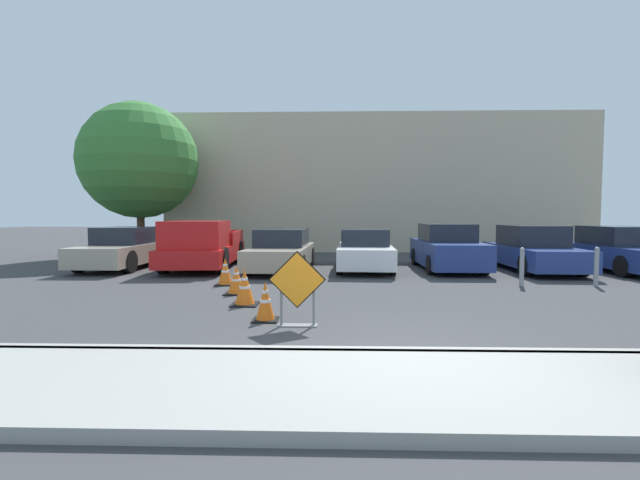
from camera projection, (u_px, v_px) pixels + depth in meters
ground_plane at (357, 266)px, 15.37m from camera, size 96.00×96.00×0.00m
sidewalk_strip at (419, 388)px, 4.34m from camera, size 31.09×2.08×0.14m
curb_lip at (402, 354)px, 5.38m from camera, size 31.09×0.20×0.14m
road_closed_sign at (297, 287)px, 6.94m from camera, size 0.94×0.20×1.25m
traffic_cone_nearest at (265, 301)px, 7.36m from camera, size 0.43×0.43×0.69m
traffic_cone_second at (245, 288)px, 8.64m from camera, size 0.53×0.53×0.72m
traffic_cone_third at (236, 280)px, 9.85m from camera, size 0.53×0.53×0.64m
traffic_cone_fourth at (225, 272)px, 11.11m from camera, size 0.49×0.49×0.71m
parked_car_nearest at (127, 248)px, 14.82m from camera, size 1.85×4.66×1.40m
pickup_truck at (202, 247)px, 14.40m from camera, size 2.30×5.12×1.63m
parked_car_second at (282, 251)px, 14.08m from camera, size 2.00×4.49×1.36m
parked_car_third at (365, 250)px, 14.27m from camera, size 1.96×4.33×1.35m
parked_car_fourth at (447, 249)px, 14.25m from camera, size 1.84×4.16×1.52m
parked_car_fifth at (532, 250)px, 14.02m from camera, size 1.93×4.59×1.48m
parked_car_sixth at (619, 250)px, 13.85m from camera, size 1.96×4.52×1.45m
bollard_nearest at (522, 266)px, 10.91m from camera, size 0.12×0.12×0.99m
bollard_second at (596, 266)px, 10.86m from camera, size 0.12×0.12×1.01m
building_facade_backdrop at (374, 186)px, 22.97m from camera, size 21.00×5.00×6.74m
street_tree_behind_lot at (139, 161)px, 18.35m from camera, size 4.93×4.93×6.61m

